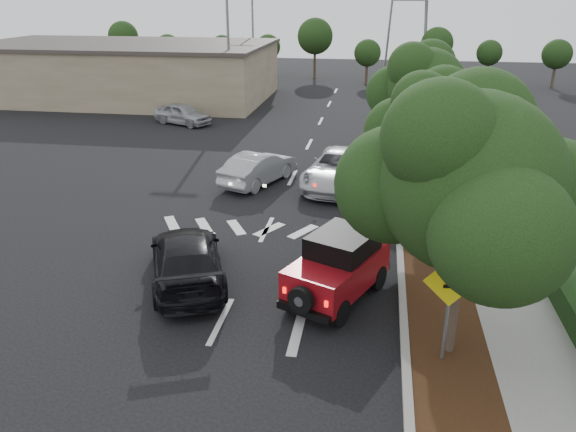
% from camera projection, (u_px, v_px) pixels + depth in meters
% --- Properties ---
extents(ground, '(120.00, 120.00, 0.00)m').
position_uv_depth(ground, '(221.00, 321.00, 14.30)').
color(ground, black).
rests_on(ground, ground).
extents(curb, '(0.20, 70.00, 0.15)m').
position_uv_depth(curb, '(396.00, 181.00, 24.59)').
color(curb, '#9E9B93').
rests_on(curb, ground).
extents(planting_strip, '(1.80, 70.00, 0.12)m').
position_uv_depth(planting_strip, '(419.00, 183.00, 24.44)').
color(planting_strip, black).
rests_on(planting_strip, ground).
extents(sidewalk, '(2.00, 70.00, 0.12)m').
position_uv_depth(sidewalk, '(464.00, 185.00, 24.16)').
color(sidewalk, gray).
rests_on(sidewalk, ground).
extents(hedge, '(0.80, 70.00, 0.80)m').
position_uv_depth(hedge, '(499.00, 179.00, 23.83)').
color(hedge, black).
rests_on(hedge, ground).
extents(commercial_building, '(22.00, 12.00, 4.00)m').
position_uv_depth(commercial_building, '(124.00, 72.00, 43.41)').
color(commercial_building, '#7F7557').
rests_on(commercial_building, ground).
extents(transmission_tower, '(7.00, 4.00, 28.00)m').
position_uv_depth(transmission_tower, '(404.00, 73.00, 57.38)').
color(transmission_tower, slate).
rests_on(transmission_tower, ground).
extents(street_tree_near, '(3.80, 3.80, 5.92)m').
position_uv_depth(street_tree_near, '(449.00, 354.00, 13.02)').
color(street_tree_near, black).
rests_on(street_tree_near, ground).
extents(street_tree_mid, '(3.20, 3.20, 5.32)m').
position_uv_depth(street_tree_mid, '(428.00, 234.00, 19.43)').
color(street_tree_mid, black).
rests_on(street_tree_mid, ground).
extents(street_tree_far, '(3.40, 3.40, 5.62)m').
position_uv_depth(street_tree_far, '(418.00, 177.00, 25.38)').
color(street_tree_far, black).
rests_on(street_tree_far, ground).
extents(light_pole_a, '(2.00, 0.22, 9.00)m').
position_uv_depth(light_pole_a, '(231.00, 112.00, 39.08)').
color(light_pole_a, slate).
rests_on(light_pole_a, ground).
extents(light_pole_b, '(2.00, 0.22, 9.00)m').
position_uv_depth(light_pole_b, '(254.00, 85.00, 50.22)').
color(light_pole_b, slate).
rests_on(light_pole_b, ground).
extents(red_jeep, '(2.82, 3.78, 1.85)m').
position_uv_depth(red_jeep, '(340.00, 265.00, 15.14)').
color(red_jeep, black).
rests_on(red_jeep, ground).
extents(silver_suv_ahead, '(3.35, 5.79, 1.52)m').
position_uv_depth(silver_suv_ahead, '(340.00, 169.00, 23.97)').
color(silver_suv_ahead, '#B9BBC1').
rests_on(silver_suv_ahead, ground).
extents(black_suv_oncoming, '(3.63, 5.26, 1.41)m').
position_uv_depth(black_suv_oncoming, '(187.00, 258.00, 16.05)').
color(black_suv_oncoming, black).
rests_on(black_suv_oncoming, ground).
extents(silver_sedan_oncoming, '(2.92, 4.42, 1.38)m').
position_uv_depth(silver_sedan_oncoming, '(259.00, 168.00, 24.33)').
color(silver_sedan_oncoming, '#9C9FA4').
rests_on(silver_sedan_oncoming, ground).
extents(parked_suv, '(4.17, 2.98, 1.32)m').
position_uv_depth(parked_suv, '(183.00, 114.00, 35.20)').
color(parked_suv, '#9EA0A5').
rests_on(parked_suv, ground).
extents(speed_hump_sign, '(1.20, 0.18, 2.57)m').
position_uv_depth(speed_hump_sign, '(450.00, 294.00, 12.02)').
color(speed_hump_sign, slate).
rests_on(speed_hump_sign, ground).
extents(terracotta_planter, '(0.68, 0.68, 1.18)m').
position_uv_depth(terracotta_planter, '(474.00, 257.00, 15.94)').
color(terracotta_planter, brown).
rests_on(terracotta_planter, ground).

